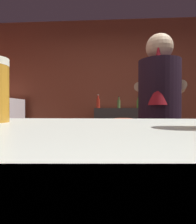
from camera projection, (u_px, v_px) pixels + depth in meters
wall_back at (120, 93)px, 3.56m from camera, size 5.20×0.10×2.70m
prep_counter at (160, 166)px, 2.03m from camera, size 2.10×0.60×0.89m
back_shelf at (120, 139)px, 3.29m from camera, size 0.86×0.36×1.07m
mini_fridge at (1, 135)px, 3.25m from camera, size 0.61×0.58×1.23m
bartender at (159, 119)px, 1.57m from camera, size 0.50×0.55×1.67m
mixing_bowl at (123, 121)px, 2.15m from camera, size 0.21×0.21×0.06m
chefs_knife at (177, 125)px, 1.96m from camera, size 0.24×0.10×0.01m
bottle_soy at (138, 104)px, 3.30m from camera, size 0.06×0.06×0.20m
bottle_vinegar at (98, 103)px, 3.26m from camera, size 0.06×0.06×0.23m
bottle_olive_oil at (119, 104)px, 3.24m from camera, size 0.05×0.05×0.20m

